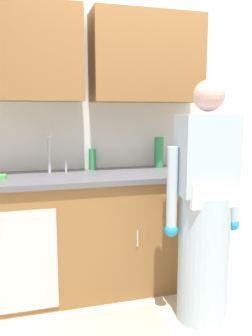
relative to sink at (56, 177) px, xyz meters
name	(u,v)px	position (x,y,z in m)	size (l,w,h in m)	color
ground_plane	(192,324)	(0.82, -0.71, -0.93)	(9.00, 9.00, 0.00)	beige
kitchen_wall_with_uppers	(131,106)	(0.68, 0.29, 0.55)	(4.80, 0.44, 2.70)	silver
counter_cabinet	(92,234)	(0.26, -0.01, -0.48)	(1.90, 0.62, 0.90)	brown
countertop	(91,177)	(0.27, -0.01, -0.01)	(1.96, 0.66, 0.04)	#595960
sink	(56,177)	(0.00, 0.00, 0.00)	(0.50, 0.36, 0.35)	#B7BABF
person_at_sink	(204,222)	(0.92, -0.65, -0.23)	(0.55, 0.34, 1.62)	white
floor_mat	(107,333)	(0.24, -0.66, -0.92)	(0.80, 0.50, 0.01)	gray
bottle_water_tall	(189,152)	(1.19, 0.18, 0.14)	(0.07, 0.07, 0.25)	#66388C
bottle_dish_liquid	(92,159)	(0.32, 0.22, 0.10)	(0.06, 0.06, 0.17)	#2D8C4C
bottle_cleaner_spray	(159,152)	(0.90, 0.17, 0.15)	(0.08, 0.08, 0.27)	#2D8C4C
cup_by_sink	(175,168)	(0.91, -0.16, 0.06)	(0.08, 0.08, 0.08)	#B24C47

